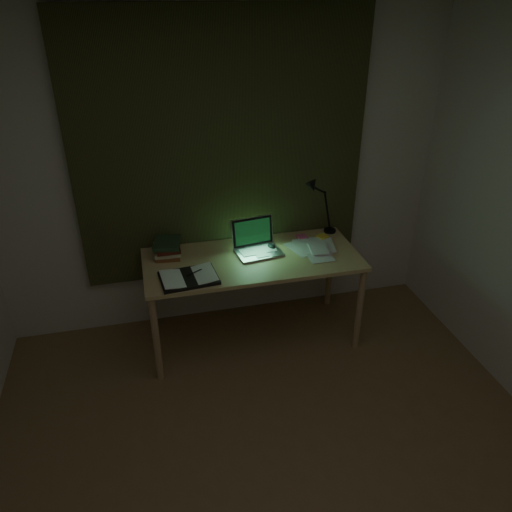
{
  "coord_description": "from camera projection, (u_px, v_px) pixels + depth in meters",
  "views": [
    {
      "loc": [
        -0.62,
        -1.62,
        2.56
      ],
      "look_at": [
        0.13,
        1.45,
        0.82
      ],
      "focal_mm": 35.0,
      "sensor_mm": 36.0,
      "label": 1
    }
  ],
  "objects": [
    {
      "name": "sticky_yellow",
      "position": [
        323.0,
        237.0,
        4.04
      ],
      "size": [
        0.1,
        0.1,
        0.02
      ],
      "primitive_type": "cube",
      "rotation": [
        0.0,
        0.0,
        0.36
      ],
      "color": "yellow",
      "rests_on": "desk"
    },
    {
      "name": "loose_papers",
      "position": [
        312.0,
        249.0,
        3.85
      ],
      "size": [
        0.34,
        0.36,
        0.02
      ],
      "primitive_type": null,
      "rotation": [
        0.0,
        0.0,
        -0.13
      ],
      "color": "white",
      "rests_on": "desk"
    },
    {
      "name": "wall_back",
      "position": [
        222.0,
        175.0,
        3.84
      ],
      "size": [
        3.5,
        0.0,
        2.5
      ],
      "primitive_type": "cube",
      "color": "silver",
      "rests_on": "ground"
    },
    {
      "name": "open_textbook",
      "position": [
        189.0,
        277.0,
        3.47
      ],
      "size": [
        0.42,
        0.31,
        0.03
      ],
      "primitive_type": null,
      "rotation": [
        0.0,
        0.0,
        0.09
      ],
      "color": "white",
      "rests_on": "desk"
    },
    {
      "name": "curtain",
      "position": [
        222.0,
        152.0,
        3.71
      ],
      "size": [
        2.2,
        0.06,
        2.0
      ],
      "primitive_type": "cube",
      "color": "#2F3219",
      "rests_on": "wall_back"
    },
    {
      "name": "desk_lamp",
      "position": [
        332.0,
        202.0,
        4.01
      ],
      "size": [
        0.39,
        0.32,
        0.53
      ],
      "primitive_type": null,
      "rotation": [
        0.0,
        0.0,
        0.13
      ],
      "color": "black",
      "rests_on": "desk"
    },
    {
      "name": "book_stack",
      "position": [
        167.0,
        248.0,
        3.75
      ],
      "size": [
        0.21,
        0.24,
        0.12
      ],
      "primitive_type": null,
      "rotation": [
        0.0,
        0.0,
        -0.06
      ],
      "color": "white",
      "rests_on": "desk"
    },
    {
      "name": "mouse",
      "position": [
        272.0,
        247.0,
        3.87
      ],
      "size": [
        0.07,
        0.1,
        0.03
      ],
      "primitive_type": "ellipsoid",
      "rotation": [
        0.0,
        0.0,
        0.2
      ],
      "color": "black",
      "rests_on": "desk"
    },
    {
      "name": "laptop",
      "position": [
        259.0,
        239.0,
        3.75
      ],
      "size": [
        0.38,
        0.42,
        0.24
      ],
      "primitive_type": null,
      "rotation": [
        0.0,
        0.0,
        0.14
      ],
      "color": "silver",
      "rests_on": "desk"
    },
    {
      "name": "floor",
      "position": [
        295.0,
        512.0,
        2.74
      ],
      "size": [
        3.5,
        4.0,
        0.0
      ],
      "primitive_type": "cube",
      "color": "brown",
      "rests_on": "ground"
    },
    {
      "name": "desk",
      "position": [
        252.0,
        299.0,
        3.92
      ],
      "size": [
        1.62,
        0.71,
        0.74
      ],
      "primitive_type": null,
      "color": "#DAB675",
      "rests_on": "floor"
    },
    {
      "name": "ceiling",
      "position": [
        326.0,
        4.0,
        1.53
      ],
      "size": [
        3.5,
        4.0,
        0.0
      ],
      "primitive_type": "cube",
      "color": "white",
      "rests_on": "ground"
    },
    {
      "name": "sticky_pink",
      "position": [
        302.0,
        237.0,
        4.03
      ],
      "size": [
        0.08,
        0.08,
        0.02
      ],
      "primitive_type": "cube",
      "rotation": [
        0.0,
        0.0,
        0.09
      ],
      "color": "pink",
      "rests_on": "desk"
    }
  ]
}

